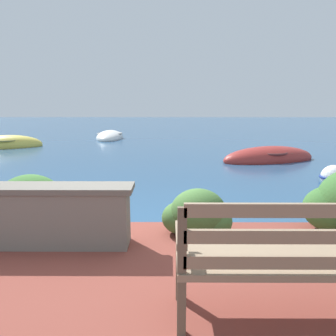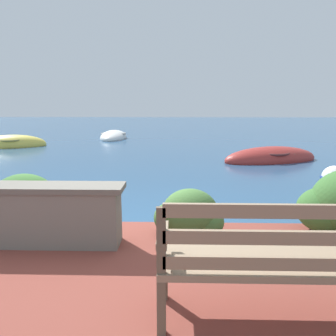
% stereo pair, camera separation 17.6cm
% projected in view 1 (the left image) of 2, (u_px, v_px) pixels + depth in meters
% --- Properties ---
extents(ground_plane, '(80.00, 80.00, 0.00)m').
position_uv_depth(ground_plane, '(118.00, 238.00, 4.37)').
color(ground_plane, navy).
extents(park_bench, '(1.59, 0.48, 0.93)m').
position_uv_depth(park_bench, '(290.00, 257.00, 2.28)').
color(park_bench, brown).
rests_on(park_bench, patio_terrace).
extents(stone_wall, '(2.46, 0.39, 0.68)m').
position_uv_depth(stone_wall, '(21.00, 215.00, 3.56)').
color(stone_wall, slate).
rests_on(stone_wall, patio_terrace).
extents(hedge_clump_left, '(1.02, 0.74, 0.70)m').
position_uv_depth(hedge_clump_left, '(30.00, 206.00, 4.02)').
color(hedge_clump_left, '#38662D').
rests_on(hedge_clump_left, patio_terrace).
extents(hedge_clump_centre, '(0.83, 0.60, 0.56)m').
position_uv_depth(hedge_clump_centre, '(197.00, 215.00, 3.86)').
color(hedge_clump_centre, '#426B33').
rests_on(hedge_clump_centre, patio_terrace).
extents(rowboat_nearest, '(3.33, 2.04, 0.80)m').
position_uv_depth(rowboat_nearest, '(269.00, 159.00, 10.25)').
color(rowboat_nearest, '#9E2D28').
rests_on(rowboat_nearest, ground_plane).
extents(rowboat_mid, '(2.96, 2.08, 0.87)m').
position_uv_depth(rowboat_mid, '(7.00, 146.00, 13.41)').
color(rowboat_mid, '#DBC64C').
rests_on(rowboat_mid, ground_plane).
extents(rowboat_far, '(1.40, 3.07, 0.73)m').
position_uv_depth(rowboat_far, '(110.00, 137.00, 16.81)').
color(rowboat_far, silver).
rests_on(rowboat_far, ground_plane).
extents(mooring_buoy, '(0.62, 0.62, 0.56)m').
position_uv_depth(mooring_buoy, '(333.00, 177.00, 7.53)').
color(mooring_buoy, white).
rests_on(mooring_buoy, ground_plane).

